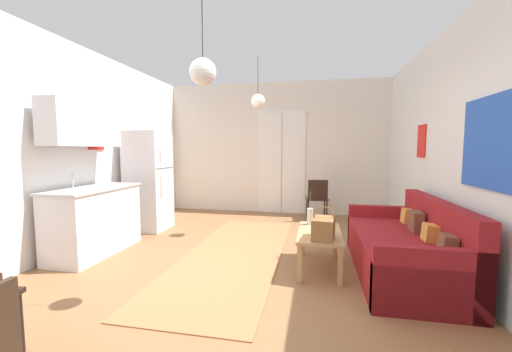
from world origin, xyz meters
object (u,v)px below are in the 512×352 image
(bamboo_vase, at_px, (310,216))
(pendant_lamp_near, at_px, (203,72))
(couch, at_px, (407,250))
(refrigerator, at_px, (149,181))
(handbag, at_px, (324,228))
(coffee_table, at_px, (319,237))
(pendant_lamp_far, at_px, (258,101))
(accent_chair, at_px, (317,197))

(bamboo_vase, xyz_separation_m, pendant_lamp_near, (-0.93, -1.30, 1.54))
(couch, height_order, refrigerator, refrigerator)
(handbag, xyz_separation_m, pendant_lamp_near, (-1.08, -0.69, 1.52))
(handbag, relative_size, pendant_lamp_near, 0.41)
(bamboo_vase, bearing_deg, coffee_table, -69.70)
(coffee_table, relative_size, refrigerator, 0.56)
(pendant_lamp_far, bearing_deg, pendant_lamp_near, -91.43)
(coffee_table, bearing_deg, pendant_lamp_far, 127.64)
(handbag, distance_m, refrigerator, 3.34)
(bamboo_vase, bearing_deg, refrigerator, 162.10)
(pendant_lamp_near, bearing_deg, coffee_table, 43.26)
(refrigerator, bearing_deg, pendant_lamp_far, 1.57)
(refrigerator, relative_size, pendant_lamp_far, 2.14)
(coffee_table, xyz_separation_m, refrigerator, (-2.93, 1.23, 0.48))
(bamboo_vase, bearing_deg, handbag, -75.71)
(refrigerator, distance_m, pendant_lamp_far, 2.35)
(pendant_lamp_near, bearing_deg, handbag, 32.68)
(accent_chair, relative_size, pendant_lamp_near, 0.91)
(handbag, distance_m, accent_chair, 2.78)
(coffee_table, relative_size, pendant_lamp_near, 1.06)
(couch, distance_m, accent_chair, 2.66)
(couch, xyz_separation_m, coffee_table, (-0.97, -0.02, 0.10))
(coffee_table, distance_m, pendant_lamp_far, 2.42)
(bamboo_vase, relative_size, pendant_lamp_far, 0.54)
(bamboo_vase, height_order, handbag, bamboo_vase)
(handbag, bearing_deg, couch, 18.29)
(accent_chair, height_order, pendant_lamp_near, pendant_lamp_near)
(couch, relative_size, accent_chair, 2.41)
(handbag, bearing_deg, coffee_table, 97.29)
(bamboo_vase, height_order, refrigerator, refrigerator)
(bamboo_vase, relative_size, accent_chair, 0.53)
(refrigerator, bearing_deg, pendant_lamp_near, -49.51)
(couch, height_order, pendant_lamp_far, pendant_lamp_far)
(couch, distance_m, pendant_lamp_far, 3.00)
(bamboo_vase, xyz_separation_m, refrigerator, (-2.81, 0.91, 0.31))
(accent_chair, relative_size, pendant_lamp_far, 1.02)
(couch, relative_size, pendant_lamp_far, 2.45)
(accent_chair, distance_m, pendant_lamp_far, 2.31)
(refrigerator, height_order, accent_chair, refrigerator)
(pendant_lamp_near, height_order, pendant_lamp_far, same)
(couch, relative_size, handbag, 5.41)
(bamboo_vase, bearing_deg, pendant_lamp_near, -125.45)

